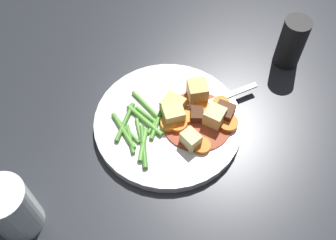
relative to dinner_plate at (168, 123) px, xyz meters
name	(u,v)px	position (x,y,z in m)	size (l,w,h in m)	color
ground_plane	(168,125)	(0.00, 0.00, -0.01)	(3.00, 3.00, 0.00)	#26282D
dinner_plate	(168,123)	(0.00, 0.00, 0.00)	(0.26, 0.26, 0.02)	white
stew_sauce	(197,121)	(0.05, -0.01, 0.01)	(0.12, 0.12, 0.00)	#93381E
carrot_slice_0	(202,109)	(0.06, 0.02, 0.01)	(0.03, 0.03, 0.01)	orange
carrot_slice_1	(221,104)	(0.10, 0.02, 0.01)	(0.03, 0.03, 0.01)	orange
carrot_slice_2	(177,124)	(0.01, -0.01, 0.01)	(0.03, 0.03, 0.01)	orange
carrot_slice_3	(187,118)	(0.03, 0.00, 0.01)	(0.02, 0.02, 0.01)	orange
carrot_slice_4	(228,123)	(0.10, -0.02, 0.01)	(0.03, 0.03, 0.01)	orange
carrot_slice_5	(169,124)	(0.00, -0.01, 0.01)	(0.03, 0.03, 0.01)	orange
carrot_slice_6	(202,146)	(0.05, -0.06, 0.01)	(0.03, 0.03, 0.01)	orange
potato_chunk_0	(191,139)	(0.03, -0.05, 0.02)	(0.03, 0.02, 0.03)	#EAD68C
potato_chunk_1	(173,114)	(0.01, 0.00, 0.02)	(0.03, 0.03, 0.03)	#E5CC7A
potato_chunk_2	(173,106)	(0.01, 0.02, 0.02)	(0.03, 0.04, 0.03)	#DBBC6B
potato_chunk_3	(215,117)	(0.08, -0.01, 0.02)	(0.03, 0.03, 0.03)	#EAD68C
potato_chunk_4	(197,91)	(0.06, 0.04, 0.03)	(0.03, 0.03, 0.03)	#DBBC6B
meat_chunk_0	(224,111)	(0.10, 0.00, 0.02)	(0.03, 0.03, 0.02)	#56331E
meat_chunk_1	(197,115)	(0.05, 0.00, 0.02)	(0.03, 0.02, 0.02)	#4C2B19
green_bean_0	(125,121)	(-0.07, 0.00, 0.01)	(0.01, 0.01, 0.08)	#4C8E33
green_bean_1	(130,139)	(-0.07, -0.03, 0.01)	(0.01, 0.01, 0.06)	#4C8E33
green_bean_2	(147,115)	(-0.04, 0.01, 0.01)	(0.01, 0.01, 0.05)	#66AD42
green_bean_3	(140,133)	(-0.05, -0.02, 0.01)	(0.01, 0.01, 0.06)	#66AD42
green_bean_4	(158,118)	(-0.02, 0.00, 0.01)	(0.01, 0.01, 0.08)	#599E38
green_bean_5	(123,131)	(-0.08, -0.02, 0.01)	(0.01, 0.01, 0.08)	#599E38
green_bean_6	(143,146)	(-0.05, -0.05, 0.01)	(0.01, 0.01, 0.08)	#4C8E33
green_bean_7	(148,107)	(-0.03, 0.03, 0.01)	(0.01, 0.01, 0.08)	#66AD42
green_bean_8	(145,122)	(-0.04, 0.00, 0.01)	(0.01, 0.01, 0.08)	#66AD42
green_bean_9	(157,118)	(-0.02, 0.00, 0.01)	(0.01, 0.01, 0.06)	#599E38
green_bean_10	(143,145)	(-0.05, -0.05, 0.01)	(0.01, 0.01, 0.06)	#66AD42
green_bean_11	(126,129)	(-0.07, -0.01, 0.01)	(0.01, 0.01, 0.07)	#599E38
fork	(211,102)	(0.08, 0.03, 0.01)	(0.17, 0.07, 0.00)	silver
water_glass	(11,209)	(-0.24, -0.15, 0.04)	(0.07, 0.07, 0.10)	silver
pepper_mill	(292,43)	(0.24, 0.13, 0.04)	(0.05, 0.05, 0.10)	black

